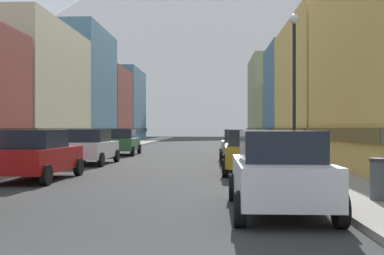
{
  "coord_description": "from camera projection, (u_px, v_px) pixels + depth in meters",
  "views": [
    {
      "loc": [
        2.36,
        -4.72,
        1.84
      ],
      "look_at": [
        0.41,
        41.38,
        1.9
      ],
      "focal_mm": 44.92,
      "sensor_mm": 36.0,
      "label": 1
    }
  ],
  "objects": [
    {
      "name": "pedestrian_1",
      "position": [
        44.0,
        147.0,
        24.6
      ],
      "size": [
        0.36,
        0.36,
        1.55
      ],
      "color": "#333338",
      "rests_on": "sidewalk_left"
    },
    {
      "name": "car_left_3",
      "position": [
        123.0,
        142.0,
        32.94
      ],
      "size": [
        2.15,
        4.44,
        1.78
      ],
      "color": "#265933",
      "rests_on": "ground"
    },
    {
      "name": "sidewalk_right",
      "position": [
        260.0,
        150.0,
        39.52
      ],
      "size": [
        2.5,
        100.0,
        0.15
      ],
      "primitive_type": "cube",
      "color": "gray",
      "rests_on": "ground"
    },
    {
      "name": "storefront_left_3",
      "position": [
        74.0,
        91.0,
        44.52
      ],
      "size": [
        6.35,
        10.69,
        10.96
      ],
      "color": "slate",
      "rests_on": "ground"
    },
    {
      "name": "pedestrian_0",
      "position": [
        61.0,
        145.0,
        27.26
      ],
      "size": [
        0.36,
        0.36,
        1.62
      ],
      "color": "brown",
      "rests_on": "sidewalk_left"
    },
    {
      "name": "car_right_0",
      "position": [
        279.0,
        171.0,
        10.42
      ],
      "size": [
        2.09,
        4.41,
        1.78
      ],
      "color": "silver",
      "rests_on": "ground"
    },
    {
      "name": "streetlamp_right",
      "position": [
        294.0,
        69.0,
        17.53
      ],
      "size": [
        0.36,
        0.36,
        5.86
      ],
      "color": "black",
      "rests_on": "sidewalk_right"
    },
    {
      "name": "storefront_right_3",
      "position": [
        306.0,
        99.0,
        44.15
      ],
      "size": [
        7.31,
        8.86,
        9.4
      ],
      "color": "slate",
      "rests_on": "ground"
    },
    {
      "name": "car_right_1",
      "position": [
        248.0,
        151.0,
        19.43
      ],
      "size": [
        2.17,
        4.45,
        1.78
      ],
      "color": "#B28419",
      "rests_on": "ground"
    },
    {
      "name": "storefront_left_4",
      "position": [
        99.0,
        108.0,
        54.94
      ],
      "size": [
        6.63,
        9.5,
        8.63
      ],
      "color": "brown",
      "rests_on": "ground"
    },
    {
      "name": "sidewalk_left",
      "position": [
        109.0,
        149.0,
        40.05
      ],
      "size": [
        2.5,
        100.0,
        0.15
      ],
      "primitive_type": "cube",
      "color": "gray",
      "rests_on": "ground"
    },
    {
      "name": "trash_bin_right",
      "position": [
        382.0,
        179.0,
        11.26
      ],
      "size": [
        0.59,
        0.59,
        0.98
      ],
      "color": "#4C5156",
      "rests_on": "sidewalk_right"
    },
    {
      "name": "storefront_right_5",
      "position": [
        288.0,
        101.0,
        63.72
      ],
      "size": [
        10.17,
        12.16,
        11.19
      ],
      "color": "#8C9966",
      "rests_on": "ground"
    },
    {
      "name": "storefront_right_2",
      "position": [
        343.0,
        90.0,
        32.78
      ],
      "size": [
        7.89,
        13.6,
        9.17
      ],
      "color": "#D8B259",
      "rests_on": "ground"
    },
    {
      "name": "mountain_backdrop",
      "position": [
        216.0,
        23.0,
        264.48
      ],
      "size": [
        322.35,
        322.35,
        120.0
      ],
      "primitive_type": "cone",
      "color": "silver",
      "rests_on": "ground"
    },
    {
      "name": "storefront_left_5",
      "position": [
        114.0,
        107.0,
        65.85
      ],
      "size": [
        7.64,
        11.36,
        9.86
      ],
      "color": "slate",
      "rests_on": "ground"
    },
    {
      "name": "car_left_2",
      "position": [
        91.0,
        147.0,
        24.4
      ],
      "size": [
        2.16,
        4.45,
        1.78
      ],
      "color": "silver",
      "rests_on": "ground"
    },
    {
      "name": "storefront_right_4",
      "position": [
        298.0,
        117.0,
        53.08
      ],
      "size": [
        8.91,
        8.55,
        6.5
      ],
      "color": "#8C9966",
      "rests_on": "ground"
    },
    {
      "name": "car_right_2",
      "position": [
        239.0,
        146.0,
        25.55
      ],
      "size": [
        2.07,
        4.41,
        1.78
      ],
      "color": "slate",
      "rests_on": "ground"
    },
    {
      "name": "storefront_left_2",
      "position": [
        4.0,
        93.0,
        33.03
      ],
      "size": [
        9.23,
        12.28,
        8.9
      ],
      "color": "beige",
      "rests_on": "ground"
    },
    {
      "name": "car_left_1",
      "position": [
        38.0,
        155.0,
        16.94
      ],
      "size": [
        2.21,
        4.47,
        1.78
      ],
      "color": "#9E1111",
      "rests_on": "ground"
    }
  ]
}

